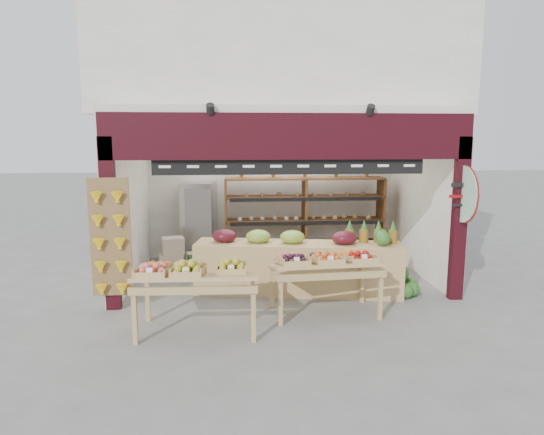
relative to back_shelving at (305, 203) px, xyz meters
The scene contains 11 objects.
ground 2.20m from the back_shelving, 111.20° to the right, with size 60.00×60.00×0.00m, color slate.
shop_structure 2.75m from the back_shelving, behind, with size 6.36×5.12×5.40m.
banana_board 4.43m from the back_shelving, 139.82° to the right, with size 0.60×0.15×1.80m.
gift_sign 3.56m from the back_shelving, 53.44° to the right, with size 0.04×0.93×0.92m.
back_shelving is the anchor object (origin of this frame).
refrigerator 2.29m from the back_shelving, behind, with size 0.66×0.66×1.70m, color #B4B6BB.
cardboard_stack 2.79m from the back_shelving, 165.57° to the right, with size 1.06×0.82×0.71m.
mid_counter 2.37m from the back_shelving, 101.78° to the right, with size 3.55×1.27×1.09m.
display_table_left 4.32m from the back_shelving, 120.09° to the right, with size 1.67×0.98×1.04m.
display_table_right 3.25m from the back_shelving, 93.35° to the right, with size 1.65×0.99×1.02m.
watermelon_pile 2.95m from the back_shelving, 62.56° to the right, with size 0.69×0.66×0.50m.
Camera 1 is at (-0.93, -8.46, 2.62)m, focal length 32.00 mm.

